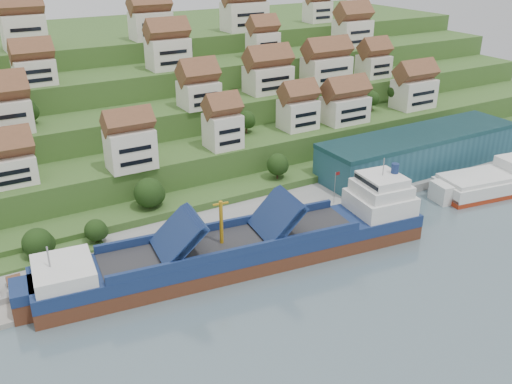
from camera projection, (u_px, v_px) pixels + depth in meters
ground at (294, 248)px, 121.14m from camera, size 300.00×300.00×0.00m
quay at (328, 198)px, 141.68m from camera, size 180.00×14.00×2.20m
hillside at (130, 93)px, 198.24m from camera, size 260.00×128.00×31.00m
hillside_village at (184, 76)px, 160.13m from camera, size 155.69×64.45×29.66m
hillside_trees at (161, 129)px, 143.43m from camera, size 145.21×62.30×32.21m
warehouse at (419, 150)px, 155.44m from camera, size 60.00×15.00×10.00m
flagpole at (335, 185)px, 134.50m from camera, size 1.28×0.16×8.00m
cargo_ship at (252, 247)px, 114.81m from camera, size 80.79×21.51×17.75m
second_ship at (494, 182)px, 147.00m from camera, size 31.50×15.54×8.75m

